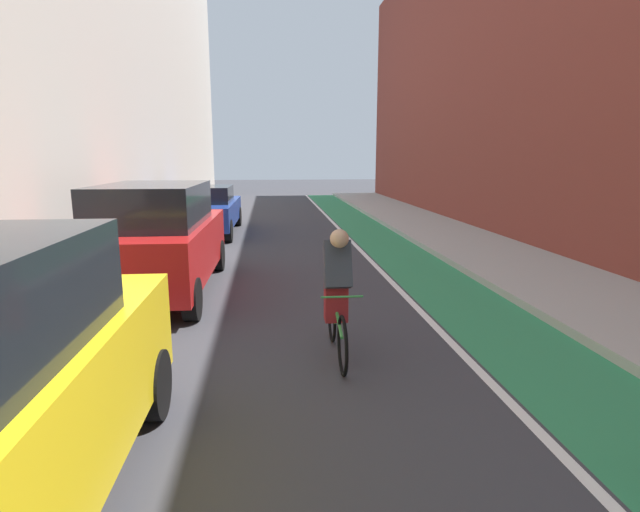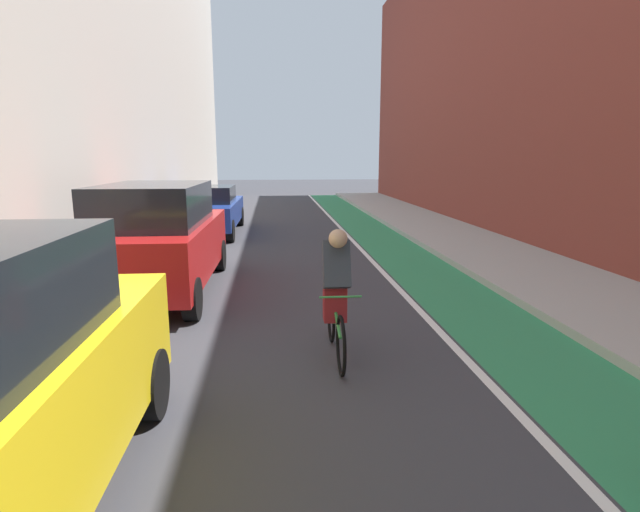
% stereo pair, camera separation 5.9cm
% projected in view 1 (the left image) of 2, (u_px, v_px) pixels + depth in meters
% --- Properties ---
extents(ground_plane, '(87.39, 87.39, 0.00)m').
position_uv_depth(ground_plane, '(296.00, 278.00, 10.14)').
color(ground_plane, '#38383D').
extents(bike_lane_paint, '(1.60, 39.72, 0.00)m').
position_uv_depth(bike_lane_paint, '(402.00, 256.00, 12.37)').
color(bike_lane_paint, '#2D8451').
rests_on(bike_lane_paint, ground).
extents(lane_divider_stripe, '(0.12, 39.72, 0.00)m').
position_uv_depth(lane_divider_stripe, '(367.00, 257.00, 12.28)').
color(lane_divider_stripe, white).
rests_on(lane_divider_stripe, ground).
extents(sidewalk_right, '(2.78, 39.72, 0.14)m').
position_uv_depth(sidewalk_right, '(486.00, 252.00, 12.57)').
color(sidewalk_right, '#A8A59E').
rests_on(sidewalk_right, ground).
extents(building_facade_right, '(2.40, 35.72, 11.33)m').
position_uv_depth(building_facade_right, '(559.00, 38.00, 13.68)').
color(building_facade_right, brown).
rests_on(building_facade_right, ground).
extents(parked_suv_red, '(1.98, 4.52, 1.98)m').
position_uv_depth(parked_suv_red, '(157.00, 238.00, 8.85)').
color(parked_suv_red, red).
rests_on(parked_suv_red, ground).
extents(parked_sedan_blue, '(1.99, 4.67, 1.53)m').
position_uv_depth(parked_sedan_blue, '(206.00, 209.00, 15.79)').
color(parked_sedan_blue, navy).
rests_on(parked_sedan_blue, ground).
extents(cyclist_trailing, '(0.48, 1.74, 1.63)m').
position_uv_depth(cyclist_trailing, '(337.00, 290.00, 6.02)').
color(cyclist_trailing, black).
rests_on(cyclist_trailing, ground).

